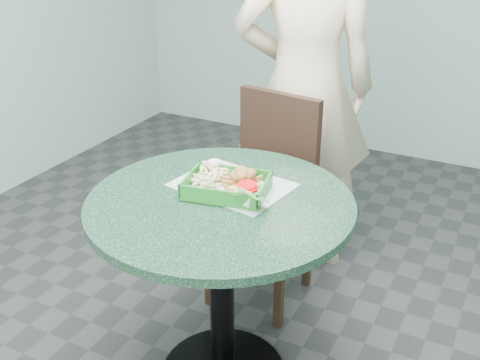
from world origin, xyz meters
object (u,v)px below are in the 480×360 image
at_px(cafe_table, 221,248).
at_px(dining_chair, 269,185).
at_px(sauce_ramekin, 221,169).
at_px(food_basket, 227,194).
at_px(diner_person, 306,51).
at_px(crab_sandwich, 242,184).

xyz_separation_m(cafe_table, dining_chair, (-0.09, 0.61, -0.05)).
xyz_separation_m(cafe_table, sauce_ramekin, (-0.08, 0.15, 0.22)).
relative_size(dining_chair, food_basket, 3.44).
xyz_separation_m(dining_chair, food_basket, (0.09, -0.56, 0.24)).
distance_m(diner_person, sauce_ramekin, 0.81).
xyz_separation_m(diner_person, food_basket, (0.07, -0.88, -0.30)).
relative_size(diner_person, sauce_ramekin, 39.79).
relative_size(dining_chair, diner_person, 0.44).
relative_size(dining_chair, crab_sandwich, 7.38).
height_order(cafe_table, diner_person, diner_person).
distance_m(cafe_table, dining_chair, 0.62).
bearing_deg(sauce_ramekin, dining_chair, 91.50).
distance_m(diner_person, food_basket, 0.93).
bearing_deg(diner_person, food_basket, 71.34).
relative_size(cafe_table, food_basket, 3.31).
bearing_deg(diner_person, sauce_ramekin, 66.00).
relative_size(cafe_table, dining_chair, 0.96).
height_order(cafe_table, food_basket, food_basket).
xyz_separation_m(cafe_table, crab_sandwich, (0.04, 0.08, 0.22)).
relative_size(dining_chair, sauce_ramekin, 17.38).
height_order(dining_chair, food_basket, dining_chair).
height_order(food_basket, sauce_ramekin, sauce_ramekin).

